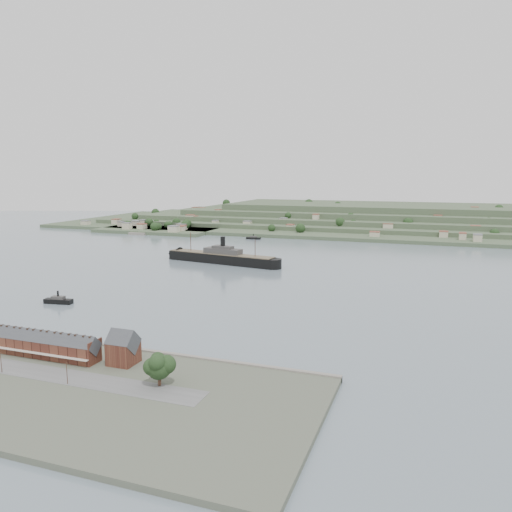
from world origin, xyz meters
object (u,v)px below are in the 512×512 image
(steamship, at_px, (218,257))
(tugboat, at_px, (58,300))
(terrace_row, at_px, (39,344))
(gabled_building, at_px, (123,348))
(fig_tree, at_px, (159,366))

(steamship, distance_m, tugboat, 157.33)
(terrace_row, xyz_separation_m, gabled_building, (37.50, 4.02, 1.34))
(tugboat, height_order, fig_tree, fig_tree)
(gabled_building, distance_m, tugboat, 117.12)
(steamship, xyz_separation_m, fig_tree, (83.66, -237.81, 4.35))
(gabled_building, height_order, tugboat, gabled_building)
(steamship, distance_m, fig_tree, 252.14)
(tugboat, bearing_deg, gabled_building, -37.13)
(steamship, bearing_deg, gabled_building, -75.09)
(terrace_row, bearing_deg, tugboat, 126.76)
(tugboat, bearing_deg, steamship, 77.70)
(steamship, xyz_separation_m, tugboat, (-33.52, -153.69, -3.16))
(gabled_building, bearing_deg, tugboat, 142.87)
(terrace_row, bearing_deg, gabled_building, 6.12)
(steamship, relative_size, fig_tree, 9.35)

